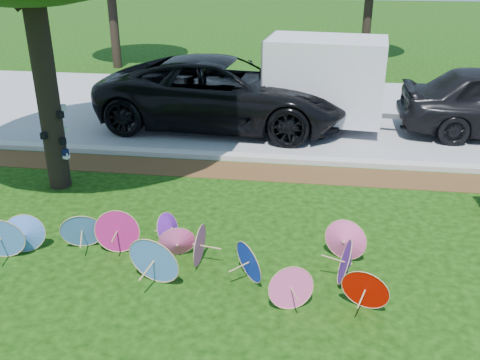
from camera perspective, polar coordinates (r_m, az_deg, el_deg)
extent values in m
plane|color=black|center=(8.07, -5.59, -11.42)|extent=(90.00, 90.00, 0.00)
cube|color=#472D16|center=(11.95, -0.73, 1.03)|extent=(90.00, 1.00, 0.01)
cube|color=#B7B5AD|center=(12.57, -0.25, 2.49)|extent=(90.00, 0.30, 0.12)
cube|color=gray|center=(16.49, 1.80, 7.54)|extent=(90.00, 8.00, 0.01)
cylinder|color=black|center=(11.10, -20.23, 11.14)|extent=(0.44, 0.44, 4.94)
cone|color=#F7549E|center=(7.54, 5.37, -11.20)|extent=(0.67, 0.37, 0.66)
cone|color=#B51968|center=(8.98, -12.91, -5.21)|extent=(0.76, 0.27, 0.75)
cone|color=#4E81DB|center=(9.38, -22.07, -5.42)|extent=(0.68, 0.38, 0.68)
cone|color=#F7549E|center=(8.65, 11.09, -6.41)|extent=(0.70, 0.37, 0.70)
cone|color=#F7549E|center=(8.43, -4.64, -6.91)|extent=(0.19, 0.70, 0.69)
cone|color=#6B1DA7|center=(9.04, -7.50, -5.15)|extent=(0.43, 0.64, 0.57)
cone|color=#132BCD|center=(8.01, 1.23, -8.64)|extent=(0.59, 0.67, 0.69)
cone|color=#6B1DA7|center=(8.14, 11.43, -8.55)|extent=(0.28, 0.71, 0.70)
cone|color=#D20A00|center=(7.65, 13.30, -11.14)|extent=(0.72, 0.46, 0.69)
cone|color=#4E81DB|center=(9.18, -16.49, -5.04)|extent=(0.78, 0.50, 0.71)
cone|color=#4E81DB|center=(8.02, -8.99, -8.31)|extent=(0.87, 0.46, 0.84)
cone|color=#4E81DB|center=(9.34, -24.10, -5.54)|extent=(0.81, 0.40, 0.78)
cone|color=#F7549E|center=(8.62, -6.73, -6.62)|extent=(0.64, 0.40, 0.60)
imported|color=black|center=(14.71, -1.73, 9.28)|extent=(6.89, 3.44, 1.87)
cube|color=silver|center=(14.63, 9.08, 10.63)|extent=(3.21, 2.22, 2.72)
cylinder|color=black|center=(22.55, -13.50, 17.84)|extent=(0.36, 0.36, 5.00)
cylinder|color=black|center=(23.52, 13.60, 18.06)|extent=(0.36, 0.36, 5.00)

